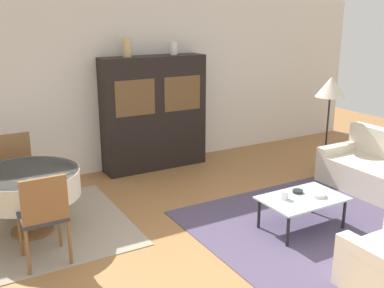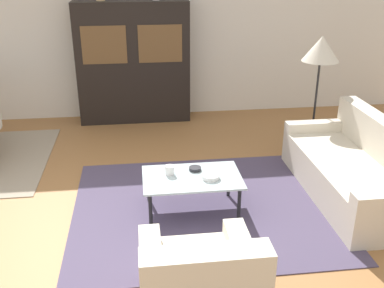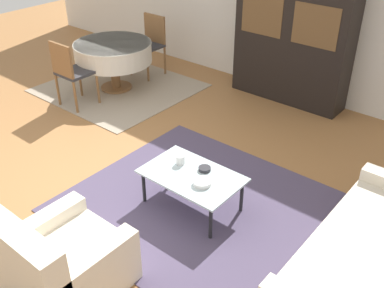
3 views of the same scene
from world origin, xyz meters
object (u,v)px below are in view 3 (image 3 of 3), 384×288
cup (180,160)px  couch (376,263)px  dining_chair_near (70,70)px  dining_chair_far (150,41)px  bowl (202,183)px  armchair (61,263)px  coffee_table (192,178)px  dining_table (113,53)px  display_cabinet (293,39)px  bowl_small (205,169)px

cup → couch: bearing=1.3°
couch → dining_chair_near: (-4.58, 0.57, 0.28)m
dining_chair_far → bowl: (2.95, -2.35, -0.15)m
armchair → dining_chair_near: (-2.64, 2.16, 0.28)m
cup → coffee_table: bearing=-19.2°
couch → dining_table: bearing=73.4°
dining_chair_far → dining_chair_near: bearing=90.0°
display_cabinet → dining_chair_far: (-2.24, -0.60, -0.35)m
coffee_table → bowl_small: (0.05, 0.14, 0.05)m
couch → display_cabinet: display_cabinet is taller
coffee_table → display_cabinet: size_ratio=0.54×
couch → dining_chair_near: dining_chair_near is taller
dining_table → dining_chair_far: 0.80m
bowl → bowl_small: 0.24m
display_cabinet → couch: bearing=-49.8°
armchair → bowl_small: (0.18, 1.62, 0.12)m
dining_chair_far → cup: bearing=139.1°
dining_table → cup: (2.56, -1.41, -0.15)m
display_cabinet → dining_table: display_cabinet is taller
dining_table → cup: bearing=-28.9°
bowl_small → couch: bearing=-0.6°
armchair → bowl_small: bearing=83.6°
coffee_table → cup: size_ratio=10.17×
couch → bowl_small: couch is taller
armchair → display_cabinet: (-0.40, 4.37, 0.62)m
dining_chair_far → cup: (2.56, -2.22, -0.12)m
dining_chair_near → bowl_small: size_ratio=7.77×
dining_chair_far → armchair: bearing=125.0°
couch → dining_chair_far: bearing=64.6°
dining_table → bowl: (2.95, -1.55, -0.17)m
cup → bowl: 0.42m
bowl → couch: bearing=6.4°
armchair → dining_chair_far: dining_chair_far is taller
armchair → display_cabinet: size_ratio=0.47×
coffee_table → dining_table: size_ratio=0.84×
display_cabinet → dining_table: (-2.24, -1.40, -0.32)m
couch → coffee_table: bearing=93.8°
armchair → cup: 1.56m
dining_chair_near → bowl: bearing=-14.2°
display_cabinet → dining_chair_far: size_ratio=1.89×
dining_chair_far → dining_table: bearing=90.0°
couch → cup: couch is taller
dining_chair_far → cup: 3.39m
dining_chair_near → cup: bearing=-13.4°
coffee_table → display_cabinet: display_cabinet is taller
armchair → cup: size_ratio=8.87×
coffee_table → bowl: bearing=-19.5°
dining_chair_far → bowl: size_ratio=5.44×
dining_table → cup: 2.93m
dining_chair_near → dining_chair_far: same height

